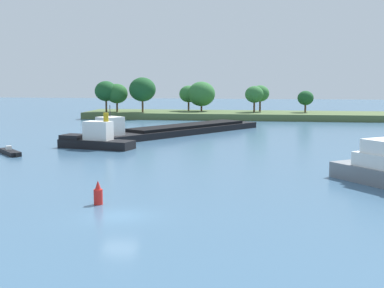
{
  "coord_description": "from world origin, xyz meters",
  "views": [
    {
      "loc": [
        10.26,
        -36.3,
        9.99
      ],
      "look_at": [
        0.84,
        31.93,
        1.2
      ],
      "focal_mm": 49.97,
      "sensor_mm": 36.0,
      "label": 1
    }
  ],
  "objects_px": {
    "tugboat": "(95,139)",
    "channel_buoy_red": "(98,194)",
    "cargo_barge": "(178,129)",
    "small_motorboat": "(377,167)",
    "fishing_skiff": "(10,152)"
  },
  "relations": [
    {
      "from": "small_motorboat",
      "to": "channel_buoy_red",
      "type": "height_order",
      "value": "channel_buoy_red"
    },
    {
      "from": "channel_buoy_red",
      "to": "tugboat",
      "type": "bearing_deg",
      "value": 108.45
    },
    {
      "from": "cargo_barge",
      "to": "small_motorboat",
      "type": "bearing_deg",
      "value": -49.28
    },
    {
      "from": "channel_buoy_red",
      "to": "small_motorboat",
      "type": "bearing_deg",
      "value": 38.1
    },
    {
      "from": "tugboat",
      "to": "channel_buoy_red",
      "type": "xyz_separation_m",
      "value": [
        10.57,
        -31.69,
        -0.45
      ]
    },
    {
      "from": "small_motorboat",
      "to": "cargo_barge",
      "type": "bearing_deg",
      "value": 130.72
    },
    {
      "from": "fishing_skiff",
      "to": "small_motorboat",
      "type": "relative_size",
      "value": 1.22
    },
    {
      "from": "cargo_barge",
      "to": "channel_buoy_red",
      "type": "distance_m",
      "value": 50.73
    },
    {
      "from": "cargo_barge",
      "to": "tugboat",
      "type": "height_order",
      "value": "cargo_barge"
    },
    {
      "from": "cargo_barge",
      "to": "small_motorboat",
      "type": "height_order",
      "value": "cargo_barge"
    },
    {
      "from": "small_motorboat",
      "to": "channel_buoy_red",
      "type": "bearing_deg",
      "value": -141.9
    },
    {
      "from": "fishing_skiff",
      "to": "tugboat",
      "type": "relative_size",
      "value": 0.47
    },
    {
      "from": "fishing_skiff",
      "to": "tugboat",
      "type": "height_order",
      "value": "tugboat"
    },
    {
      "from": "tugboat",
      "to": "channel_buoy_red",
      "type": "distance_m",
      "value": 33.41
    },
    {
      "from": "channel_buoy_red",
      "to": "cargo_barge",
      "type": "bearing_deg",
      "value": 92.19
    }
  ]
}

